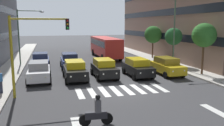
{
  "coord_description": "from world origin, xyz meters",
  "views": [
    {
      "loc": [
        5.2,
        16.61,
        4.96
      ],
      "look_at": [
        -0.38,
        -4.08,
        1.43
      ],
      "focal_mm": 37.98,
      "sensor_mm": 36.0,
      "label": 1
    }
  ],
  "objects_px": {
    "street_tree_0": "(204,35)",
    "motorcycle_with_rider": "(97,113)",
    "car_row2_1": "(41,60)",
    "street_tree_2": "(153,35)",
    "car_1": "(137,67)",
    "street_tree_1": "(174,37)",
    "pedestrian_waiting": "(0,81)",
    "street_lamp_right": "(23,30)",
    "traffic_light_gantry": "(29,44)",
    "car_2": "(104,68)",
    "car_0": "(167,66)",
    "car_3": "(75,70)",
    "street_lamp_left": "(171,24)",
    "bus_behind_traffic": "(105,45)",
    "car_row2_0": "(70,61)",
    "car_4": "(39,71)"
  },
  "relations": [
    {
      "from": "street_tree_1",
      "to": "car_1",
      "type": "bearing_deg",
      "value": 35.18
    },
    {
      "from": "motorcycle_with_rider",
      "to": "street_lamp_left",
      "type": "xyz_separation_m",
      "value": [
        -11.12,
        -13.19,
        4.34
      ]
    },
    {
      "from": "street_tree_0",
      "to": "street_lamp_right",
      "type": "bearing_deg",
      "value": -31.89
    },
    {
      "from": "car_2",
      "to": "car_row2_0",
      "type": "bearing_deg",
      "value": -63.88
    },
    {
      "from": "car_row2_1",
      "to": "street_lamp_right",
      "type": "xyz_separation_m",
      "value": [
        1.87,
        -2.3,
        3.32
      ]
    },
    {
      "from": "pedestrian_waiting",
      "to": "car_row2_0",
      "type": "bearing_deg",
      "value": -121.73
    },
    {
      "from": "pedestrian_waiting",
      "to": "street_tree_2",
      "type": "bearing_deg",
      "value": -142.57
    },
    {
      "from": "car_4",
      "to": "street_tree_0",
      "type": "height_order",
      "value": "street_tree_0"
    },
    {
      "from": "traffic_light_gantry",
      "to": "street_tree_1",
      "type": "distance_m",
      "value": 17.77
    },
    {
      "from": "car_row2_0",
      "to": "motorcycle_with_rider",
      "type": "relative_size",
      "value": 2.61
    },
    {
      "from": "street_lamp_left",
      "to": "street_tree_2",
      "type": "distance_m",
      "value": 7.5
    },
    {
      "from": "street_tree_0",
      "to": "motorcycle_with_rider",
      "type": "bearing_deg",
      "value": 35.3
    },
    {
      "from": "motorcycle_with_rider",
      "to": "car_2",
      "type": "bearing_deg",
      "value": -105.12
    },
    {
      "from": "car_1",
      "to": "car_row2_1",
      "type": "bearing_deg",
      "value": -37.97
    },
    {
      "from": "car_0",
      "to": "pedestrian_waiting",
      "type": "height_order",
      "value": "pedestrian_waiting"
    },
    {
      "from": "car_0",
      "to": "motorcycle_with_rider",
      "type": "bearing_deg",
      "value": 47.45
    },
    {
      "from": "car_row2_0",
      "to": "street_tree_2",
      "type": "distance_m",
      "value": 13.35
    },
    {
      "from": "car_2",
      "to": "car_0",
      "type": "bearing_deg",
      "value": 175.41
    },
    {
      "from": "car_2",
      "to": "street_lamp_right",
      "type": "height_order",
      "value": "street_lamp_right"
    },
    {
      "from": "car_3",
      "to": "pedestrian_waiting",
      "type": "distance_m",
      "value": 6.52
    },
    {
      "from": "traffic_light_gantry",
      "to": "street_lamp_right",
      "type": "relative_size",
      "value": 0.84
    },
    {
      "from": "car_0",
      "to": "car_2",
      "type": "distance_m",
      "value": 6.26
    },
    {
      "from": "car_4",
      "to": "bus_behind_traffic",
      "type": "relative_size",
      "value": 0.42
    },
    {
      "from": "motorcycle_with_rider",
      "to": "pedestrian_waiting",
      "type": "xyz_separation_m",
      "value": [
        5.55,
        -6.72,
        0.35
      ]
    },
    {
      "from": "car_3",
      "to": "car_row2_0",
      "type": "bearing_deg",
      "value": -90.42
    },
    {
      "from": "car_row2_1",
      "to": "street_tree_2",
      "type": "distance_m",
      "value": 16.04
    },
    {
      "from": "car_0",
      "to": "car_row2_1",
      "type": "distance_m",
      "value": 14.07
    },
    {
      "from": "car_1",
      "to": "pedestrian_waiting",
      "type": "distance_m",
      "value": 11.95
    },
    {
      "from": "street_lamp_right",
      "to": "pedestrian_waiting",
      "type": "distance_m",
      "value": 12.98
    },
    {
      "from": "car_row2_1",
      "to": "traffic_light_gantry",
      "type": "relative_size",
      "value": 0.81
    },
    {
      "from": "street_lamp_left",
      "to": "street_lamp_right",
      "type": "distance_m",
      "value": 17.22
    },
    {
      "from": "traffic_light_gantry",
      "to": "street_tree_2",
      "type": "height_order",
      "value": "traffic_light_gantry"
    },
    {
      "from": "motorcycle_with_rider",
      "to": "street_tree_0",
      "type": "height_order",
      "value": "street_tree_0"
    },
    {
      "from": "car_4",
      "to": "motorcycle_with_rider",
      "type": "bearing_deg",
      "value": 106.34
    },
    {
      "from": "motorcycle_with_rider",
      "to": "street_tree_0",
      "type": "distance_m",
      "value": 15.27
    },
    {
      "from": "car_1",
      "to": "car_2",
      "type": "distance_m",
      "value": 3.2
    },
    {
      "from": "car_2",
      "to": "car_row2_1",
      "type": "distance_m",
      "value": 8.87
    },
    {
      "from": "street_tree_0",
      "to": "car_3",
      "type": "bearing_deg",
      "value": -6.77
    },
    {
      "from": "car_0",
      "to": "street_tree_2",
      "type": "xyz_separation_m",
      "value": [
        -3.33,
        -10.6,
        2.58
      ]
    },
    {
      "from": "car_1",
      "to": "street_tree_1",
      "type": "xyz_separation_m",
      "value": [
        -6.19,
        -4.37,
        2.6
      ]
    },
    {
      "from": "traffic_light_gantry",
      "to": "street_tree_0",
      "type": "distance_m",
      "value": 15.87
    },
    {
      "from": "car_row2_1",
      "to": "street_tree_1",
      "type": "height_order",
      "value": "street_tree_1"
    },
    {
      "from": "car_1",
      "to": "bus_behind_traffic",
      "type": "bearing_deg",
      "value": -90.0
    },
    {
      "from": "car_row2_0",
      "to": "street_tree_1",
      "type": "bearing_deg",
      "value": 172.6
    },
    {
      "from": "street_lamp_left",
      "to": "car_2",
      "type": "bearing_deg",
      "value": 18.91
    },
    {
      "from": "street_lamp_right",
      "to": "pedestrian_waiting",
      "type": "relative_size",
      "value": 4.0
    },
    {
      "from": "car_1",
      "to": "street_tree_1",
      "type": "relative_size",
      "value": 1.01
    },
    {
      "from": "car_0",
      "to": "car_1",
      "type": "bearing_deg",
      "value": -1.37
    },
    {
      "from": "car_2",
      "to": "street_lamp_left",
      "type": "bearing_deg",
      "value": -161.09
    },
    {
      "from": "car_1",
      "to": "motorcycle_with_rider",
      "type": "height_order",
      "value": "car_1"
    }
  ]
}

